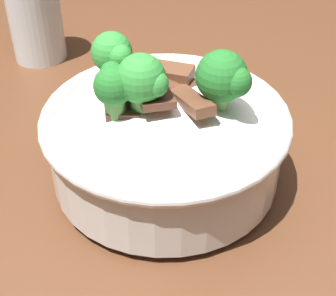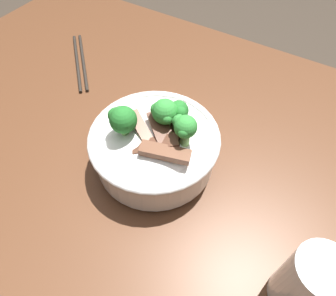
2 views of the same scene
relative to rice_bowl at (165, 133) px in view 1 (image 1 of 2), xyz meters
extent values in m
cube|color=#56331E|center=(-0.04, 0.04, -0.08)|extent=(1.34, 0.97, 0.05)
cube|color=#56331E|center=(-0.63, 0.44, -0.47)|extent=(0.09, 0.09, 0.75)
cylinder|color=white|center=(0.00, 0.00, -0.05)|extent=(0.10, 0.10, 0.01)
cylinder|color=white|center=(0.00, 0.00, -0.01)|extent=(0.20, 0.20, 0.06)
torus|color=white|center=(0.00, 0.00, 0.02)|extent=(0.21, 0.21, 0.01)
ellipsoid|color=white|center=(0.00, 0.00, 0.00)|extent=(0.17, 0.17, 0.06)
cube|color=brown|center=(-0.03, 0.03, 0.04)|extent=(0.08, 0.04, 0.01)
cube|color=#4C2B1E|center=(-0.03, -0.02, 0.03)|extent=(0.05, 0.05, 0.01)
cube|color=brown|center=(0.02, 0.01, 0.04)|extent=(0.07, 0.05, 0.02)
cube|color=#563323|center=(-0.01, 0.00, 0.04)|extent=(0.07, 0.06, 0.02)
cube|color=#563323|center=(-0.02, 0.02, 0.03)|extent=(0.07, 0.06, 0.03)
cylinder|color=#7AB256|center=(-0.05, -0.01, 0.04)|extent=(0.01, 0.01, 0.03)
sphere|color=green|center=(-0.05, -0.01, 0.06)|extent=(0.03, 0.03, 0.03)
sphere|color=green|center=(-0.04, -0.01, 0.07)|extent=(0.02, 0.02, 0.02)
sphere|color=green|center=(-0.05, 0.00, 0.06)|extent=(0.02, 0.02, 0.02)
cylinder|color=#5B9947|center=(-0.01, -0.02, 0.04)|extent=(0.02, 0.02, 0.02)
sphere|color=green|center=(-0.01, -0.02, 0.06)|extent=(0.04, 0.04, 0.04)
sphere|color=green|center=(0.01, -0.02, 0.06)|extent=(0.02, 0.02, 0.02)
sphere|color=green|center=(-0.02, -0.01, 0.06)|extent=(0.02, 0.02, 0.02)
cylinder|color=#7AB256|center=(0.04, 0.02, 0.04)|extent=(0.01, 0.01, 0.02)
sphere|color=#237028|center=(0.04, 0.02, 0.06)|extent=(0.04, 0.04, 0.04)
sphere|color=#237028|center=(0.05, 0.02, 0.06)|extent=(0.02, 0.02, 0.02)
sphere|color=#237028|center=(0.03, 0.04, 0.06)|extent=(0.02, 0.02, 0.02)
cylinder|color=#5B9947|center=(-0.02, -0.04, 0.04)|extent=(0.02, 0.02, 0.02)
sphere|color=#237028|center=(-0.02, -0.04, 0.06)|extent=(0.03, 0.03, 0.03)
sphere|color=#237028|center=(-0.01, -0.03, 0.06)|extent=(0.02, 0.02, 0.02)
sphere|color=#237028|center=(-0.03, -0.03, 0.06)|extent=(0.02, 0.02, 0.02)
cylinder|color=white|center=(-0.27, 0.09, -0.05)|extent=(0.06, 0.06, 0.00)
cylinder|color=white|center=(-0.27, 0.09, 0.01)|extent=(0.07, 0.07, 0.11)
cylinder|color=silver|center=(-0.27, 0.09, -0.01)|extent=(0.06, 0.06, 0.07)
camera|label=1|loc=(0.22, -0.28, 0.26)|focal=54.38mm
camera|label=2|loc=(-0.18, 0.25, 0.39)|focal=32.36mm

